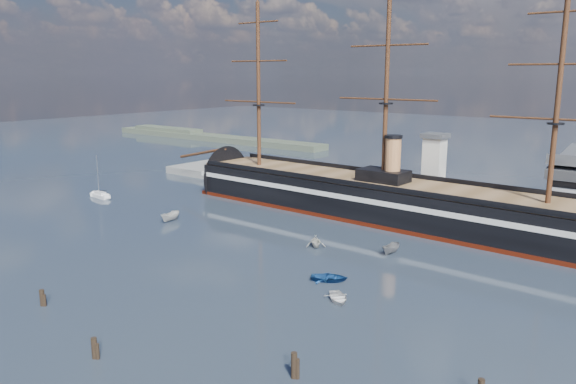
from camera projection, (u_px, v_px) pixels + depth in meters
The scene contains 14 objects.
ground at pixel (339, 242), 101.00m from camera, with size 600.00×600.00×0.00m, color #283346.
quay at pixel (467, 212), 122.62m from camera, with size 180.00×18.00×2.00m, color slate.
quay_tower at pixel (434, 166), 122.51m from camera, with size 5.00×5.00×15.00m.
shoreline at pixel (198, 136), 257.92m from camera, with size 120.00×10.00×4.00m.
warship at pixel (367, 197), 119.15m from camera, with size 113.10×18.72×53.94m.
sailboat at pixel (100, 195), 136.59m from camera, with size 6.60×2.41×10.35m.
motorboat_a at pixel (171, 221), 114.76m from camera, with size 6.00×2.20×2.40m, color silver.
motorboat_b at pixel (329, 281), 81.99m from camera, with size 3.34×1.33×1.56m, color navy.
motorboat_c at pixel (391, 254), 94.10m from camera, with size 5.42×1.99×2.17m, color slate.
motorboat_d at pixel (316, 247), 98.01m from camera, with size 6.34×2.75×2.32m, color beige.
motorboat_e at pixel (338, 301), 74.77m from camera, with size 2.93×1.17×1.37m, color silver.
piling_near_left at pixel (43, 306), 73.33m from camera, with size 0.64×0.64×2.92m, color black.
piling_near_mid at pixel (95, 358), 59.85m from camera, with size 0.64×0.64×3.05m, color black.
piling_near_right at pixel (294, 378), 55.99m from camera, with size 0.64×0.64×3.45m, color black.
Camera 1 is at (52.78, -41.78, 29.86)m, focal length 35.00 mm.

